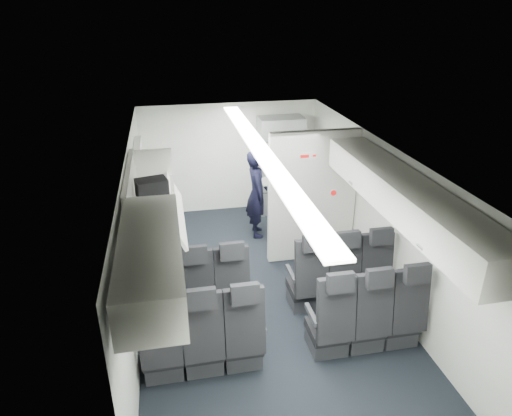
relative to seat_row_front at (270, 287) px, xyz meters
name	(u,v)px	position (x,y,z in m)	size (l,w,h in m)	color
cabin_shell	(262,222)	(0.00, 0.53, 0.72)	(3.41, 6.01, 2.16)	black
seat_row_front	(270,287)	(0.00, 0.00, 0.00)	(3.33, 0.56, 1.24)	black
seat_row_mid	(287,331)	(0.00, -0.90, 0.00)	(3.33, 0.56, 1.24)	black
overhead_bin_left_rear	(151,259)	(-1.40, -1.47, 1.46)	(0.53, 1.80, 0.40)	white
overhead_bin_left_front_open	(150,195)	(-1.44, 0.28, 1.33)	(0.64, 1.70, 0.72)	#9E9E93
overhead_bin_right_rear	(447,230)	(1.40, -1.47, 1.46)	(0.53, 1.80, 0.40)	white
overhead_bin_right_front	(371,170)	(1.40, 0.28, 1.46)	(0.53, 1.70, 0.40)	white
bulkhead_partition	(312,197)	(0.98, 1.33, 0.67)	(1.40, 0.15, 2.13)	silver
galley_unit	(280,165)	(0.95, 3.25, 0.55)	(0.85, 0.52, 1.90)	#939399
boarding_door	(143,198)	(-1.64, 2.09, 0.55)	(0.12, 1.27, 1.86)	silver
flight_attendant	(257,194)	(0.29, 2.31, 0.39)	(0.58, 0.38, 1.58)	black
carry_on_bag	(152,188)	(-1.41, 0.31, 1.42)	(0.36, 0.25, 0.22)	black
papers	(268,181)	(0.48, 2.26, 0.63)	(0.22, 0.02, 0.16)	white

